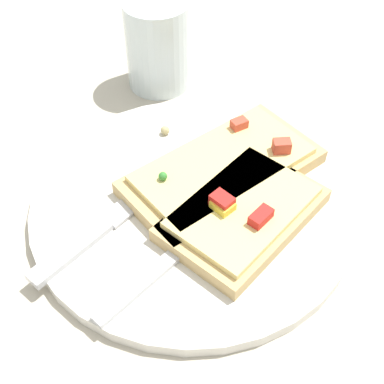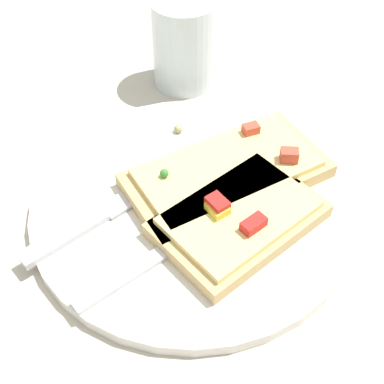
# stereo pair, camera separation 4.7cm
# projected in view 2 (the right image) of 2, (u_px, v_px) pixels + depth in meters

# --- Properties ---
(ground_plane) EXTENTS (4.00, 4.00, 0.00)m
(ground_plane) POSITION_uv_depth(u_px,v_px,m) (192.00, 208.00, 0.49)
(ground_plane) COLOR #BCB29E
(plate) EXTENTS (0.29, 0.29, 0.01)m
(plate) POSITION_uv_depth(u_px,v_px,m) (192.00, 204.00, 0.48)
(plate) COLOR silver
(plate) RESTS_ON ground
(fork) EXTENTS (0.20, 0.12, 0.01)m
(fork) POSITION_uv_depth(u_px,v_px,m) (198.00, 231.00, 0.45)
(fork) COLOR silver
(fork) RESTS_ON plate
(knife) EXTENTS (0.20, 0.11, 0.01)m
(knife) POSITION_uv_depth(u_px,v_px,m) (113.00, 208.00, 0.47)
(knife) COLOR silver
(knife) RESTS_ON plate
(pizza_slice_main) EXTENTS (0.20, 0.19, 0.03)m
(pizza_slice_main) POSITION_uv_depth(u_px,v_px,m) (227.00, 173.00, 0.49)
(pizza_slice_main) COLOR tan
(pizza_slice_main) RESTS_ON plate
(pizza_slice_corner) EXTENTS (0.16, 0.14, 0.03)m
(pizza_slice_corner) POSITION_uv_depth(u_px,v_px,m) (239.00, 218.00, 0.45)
(pizza_slice_corner) COLOR tan
(pizza_slice_corner) RESTS_ON plate
(crumb_scatter) EXTENTS (0.09, 0.07, 0.01)m
(crumb_scatter) POSITION_uv_depth(u_px,v_px,m) (201.00, 166.00, 0.50)
(crumb_scatter) COLOR tan
(crumb_scatter) RESTS_ON plate
(drinking_glass) EXTENTS (0.07, 0.07, 0.10)m
(drinking_glass) POSITION_uv_depth(u_px,v_px,m) (184.00, 43.00, 0.59)
(drinking_glass) COLOR silver
(drinking_glass) RESTS_ON ground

